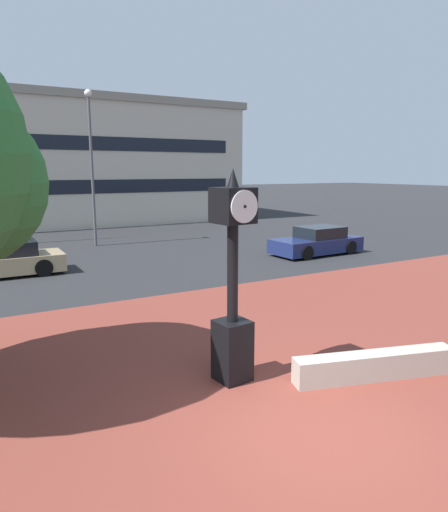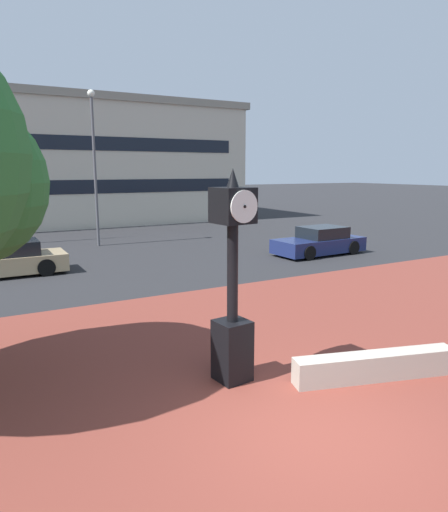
{
  "view_description": "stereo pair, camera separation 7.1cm",
  "coord_description": "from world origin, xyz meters",
  "px_view_note": "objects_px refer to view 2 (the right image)",
  "views": [
    {
      "loc": [
        -4.3,
        -4.77,
        3.86
      ],
      "look_at": [
        -0.24,
        2.39,
        2.32
      ],
      "focal_mm": 32.17,
      "sensor_mm": 36.0,
      "label": 1
    },
    {
      "loc": [
        -4.24,
        -4.8,
        3.86
      ],
      "look_at": [
        -0.24,
        2.39,
        2.32
      ],
      "focal_mm": 32.17,
      "sensor_mm": 36.0,
      "label": 2
    }
  ],
  "objects_px": {
    "car_street_far": "(320,242)",
    "civic_building": "(25,162)",
    "street_lamp_post": "(94,154)",
    "street_clock": "(232,289)",
    "car_street_near": "(6,260)"
  },
  "relations": [
    {
      "from": "street_lamp_post",
      "to": "street_clock",
      "type": "bearing_deg",
      "value": -95.75
    },
    {
      "from": "car_street_near",
      "to": "car_street_far",
      "type": "bearing_deg",
      "value": -99.99
    },
    {
      "from": "car_street_far",
      "to": "street_lamp_post",
      "type": "relative_size",
      "value": 0.57
    },
    {
      "from": "street_clock",
      "to": "car_street_far",
      "type": "relative_size",
      "value": 0.88
    },
    {
      "from": "car_street_far",
      "to": "street_clock",
      "type": "bearing_deg",
      "value": 130.3
    },
    {
      "from": "car_street_far",
      "to": "street_lamp_post",
      "type": "xyz_separation_m",
      "value": [
        -8.37,
        7.44,
        4.06
      ]
    },
    {
      "from": "civic_building",
      "to": "street_lamp_post",
      "type": "height_order",
      "value": "civic_building"
    },
    {
      "from": "car_street_far",
      "to": "car_street_near",
      "type": "bearing_deg",
      "value": 77.84
    },
    {
      "from": "street_clock",
      "to": "street_lamp_post",
      "type": "height_order",
      "value": "street_lamp_post"
    },
    {
      "from": "car_street_near",
      "to": "car_street_far",
      "type": "xyz_separation_m",
      "value": [
        13.06,
        -2.26,
        0.0
      ]
    },
    {
      "from": "car_street_far",
      "to": "civic_building",
      "type": "bearing_deg",
      "value": 22.48
    },
    {
      "from": "street_clock",
      "to": "civic_building",
      "type": "distance_m",
      "value": 31.13
    },
    {
      "from": "civic_building",
      "to": "street_lamp_post",
      "type": "bearing_deg",
      "value": -83.21
    },
    {
      "from": "street_clock",
      "to": "street_lamp_post",
      "type": "relative_size",
      "value": 0.5
    },
    {
      "from": "car_street_near",
      "to": "civic_building",
      "type": "distance_m",
      "value": 20.1
    }
  ]
}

